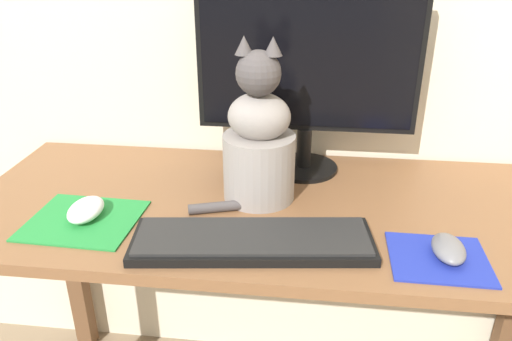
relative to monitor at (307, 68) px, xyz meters
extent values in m
cube|color=brown|center=(-0.04, -0.19, -0.27)|extent=(1.38, 0.57, 0.02)
cube|color=brown|center=(-0.69, 0.06, -0.62)|extent=(0.05, 0.05, 0.68)
cylinder|color=black|center=(0.00, 0.00, -0.25)|extent=(0.17, 0.17, 0.01)
cylinder|color=black|center=(0.00, 0.00, -0.20)|extent=(0.04, 0.04, 0.10)
cube|color=black|center=(0.00, 0.00, 0.03)|extent=(0.52, 0.02, 0.35)
cube|color=black|center=(0.00, -0.01, 0.03)|extent=(0.49, 0.00, 0.32)
cube|color=black|center=(-0.08, -0.35, -0.25)|extent=(0.47, 0.20, 0.02)
cube|color=black|center=(-0.08, -0.35, -0.24)|extent=(0.45, 0.18, 0.01)
cube|color=#238438|center=(-0.44, -0.31, -0.26)|extent=(0.23, 0.20, 0.00)
cube|color=#1E2D9E|center=(0.26, -0.36, -0.26)|extent=(0.18, 0.16, 0.00)
ellipsoid|color=white|center=(-0.44, -0.30, -0.24)|extent=(0.07, 0.10, 0.03)
ellipsoid|color=slate|center=(0.27, -0.35, -0.24)|extent=(0.06, 0.10, 0.03)
cylinder|color=gray|center=(-0.09, -0.16, -0.18)|extent=(0.16, 0.16, 0.15)
ellipsoid|color=gray|center=(-0.09, -0.16, -0.07)|extent=(0.14, 0.12, 0.10)
sphere|color=#474242|center=(-0.09, -0.17, 0.03)|extent=(0.10, 0.10, 0.09)
cone|color=#474242|center=(-0.12, -0.17, 0.08)|extent=(0.04, 0.04, 0.04)
cone|color=#474242|center=(-0.07, -0.17, 0.08)|extent=(0.04, 0.04, 0.04)
cylinder|color=#474242|center=(-0.14, -0.22, -0.25)|extent=(0.20, 0.08, 0.02)
camera|label=1|loc=(0.02, -1.14, 0.27)|focal=35.00mm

